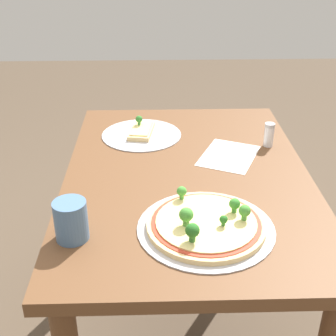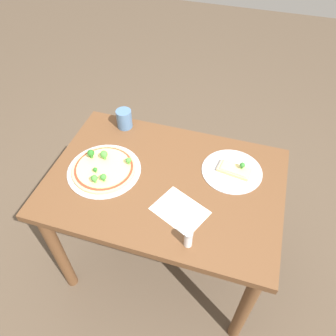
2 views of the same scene
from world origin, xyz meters
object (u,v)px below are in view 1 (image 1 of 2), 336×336
pizza_tray_whole (206,224)px  condiment_shaker (269,135)px  drinking_cup (71,221)px  pizza_tray_slice (141,133)px  dining_table (187,205)px

pizza_tray_whole → condiment_shaker: condiment_shaker is taller
pizza_tray_whole → drinking_cup: bearing=-85.3°
pizza_tray_slice → drinking_cup: bearing=-14.3°
condiment_shaker → drinking_cup: bearing=-49.5°
pizza_tray_whole → drinking_cup: (0.03, -0.33, 0.04)m
pizza_tray_slice → dining_table: bearing=26.6°
pizza_tray_whole → drinking_cup: drinking_cup is taller
condiment_shaker → pizza_tray_whole: bearing=-28.7°
dining_table → condiment_shaker: 0.38m
pizza_tray_whole → pizza_tray_slice: size_ratio=1.22×
dining_table → pizza_tray_whole: 0.32m
dining_table → drinking_cup: 0.47m
drinking_cup → condiment_shaker: (-0.50, 0.59, -0.01)m
drinking_cup → condiment_shaker: bearing=130.5°
drinking_cup → condiment_shaker: 0.77m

